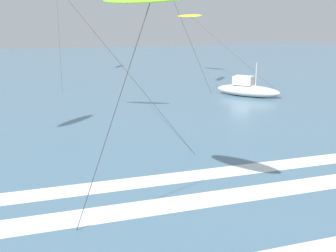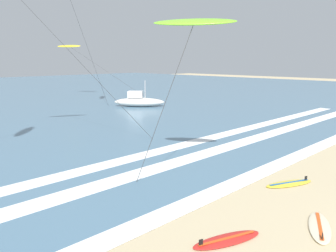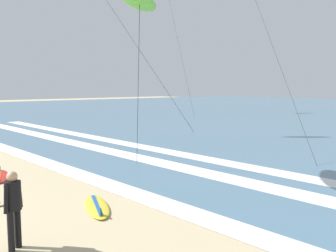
{
  "view_description": "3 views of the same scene",
  "coord_description": "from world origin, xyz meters",
  "px_view_note": "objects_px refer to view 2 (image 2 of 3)",
  "views": [
    {
      "loc": [
        -2.58,
        0.51,
        5.63
      ],
      "look_at": [
        0.3,
        9.66,
        3.07
      ],
      "focal_mm": 41.13,
      "sensor_mm": 36.0,
      "label": 1
    },
    {
      "loc": [
        -10.58,
        0.35,
        4.84
      ],
      "look_at": [
        -0.75,
        10.11,
        2.15
      ],
      "focal_mm": 37.06,
      "sensor_mm": 36.0,
      "label": 2
    },
    {
      "loc": [
        10.38,
        0.93,
        3.27
      ],
      "look_at": [
        2.47,
        8.14,
        2.12
      ],
      "focal_mm": 39.82,
      "sensor_mm": 36.0,
      "label": 3
    }
  ],
  "objects_px": {
    "surfboard_right_spare": "(227,240)",
    "offshore_boat": "(139,101)",
    "surfboard_left_pile": "(319,227)",
    "kite_yellow_far_left": "(69,46)",
    "surfboard_foreground_flat": "(289,183)",
    "kite_lime_high_right": "(194,22)"
  },
  "relations": [
    {
      "from": "surfboard_left_pile",
      "to": "kite_yellow_far_left",
      "type": "height_order",
      "value": "kite_yellow_far_left"
    },
    {
      "from": "surfboard_left_pile",
      "to": "surfboard_foreground_flat",
      "type": "bearing_deg",
      "value": 39.3
    },
    {
      "from": "surfboard_right_spare",
      "to": "offshore_boat",
      "type": "height_order",
      "value": "offshore_boat"
    },
    {
      "from": "surfboard_left_pile",
      "to": "surfboard_right_spare",
      "type": "xyz_separation_m",
      "value": [
        -2.5,
        1.48,
        0.0
      ]
    },
    {
      "from": "surfboard_foreground_flat",
      "to": "offshore_boat",
      "type": "xyz_separation_m",
      "value": [
        10.69,
        21.54,
        0.51
      ]
    },
    {
      "from": "surfboard_right_spare",
      "to": "surfboard_foreground_flat",
      "type": "relative_size",
      "value": 1.01
    },
    {
      "from": "kite_lime_high_right",
      "to": "surfboard_right_spare",
      "type": "bearing_deg",
      "value": -128.47
    },
    {
      "from": "surfboard_right_spare",
      "to": "offshore_boat",
      "type": "distance_m",
      "value": 27.45
    },
    {
      "from": "kite_yellow_far_left",
      "to": "offshore_boat",
      "type": "xyz_separation_m",
      "value": [
        -0.19,
        -13.75,
        -5.87
      ]
    },
    {
      "from": "kite_lime_high_right",
      "to": "kite_yellow_far_left",
      "type": "bearing_deg",
      "value": 67.95
    },
    {
      "from": "surfboard_right_spare",
      "to": "offshore_boat",
      "type": "xyz_separation_m",
      "value": [
        15.97,
        22.32,
        0.51
      ]
    },
    {
      "from": "kite_lime_high_right",
      "to": "kite_yellow_far_left",
      "type": "height_order",
      "value": "kite_yellow_far_left"
    },
    {
      "from": "surfboard_right_spare",
      "to": "offshore_boat",
      "type": "relative_size",
      "value": 0.43
    },
    {
      "from": "surfboard_foreground_flat",
      "to": "surfboard_right_spare",
      "type": "bearing_deg",
      "value": -171.52
    },
    {
      "from": "surfboard_left_pile",
      "to": "kite_yellow_far_left",
      "type": "xyz_separation_m",
      "value": [
        13.66,
        37.56,
        6.37
      ]
    },
    {
      "from": "surfboard_foreground_flat",
      "to": "offshore_boat",
      "type": "bearing_deg",
      "value": 63.59
    },
    {
      "from": "surfboard_right_spare",
      "to": "kite_lime_high_right",
      "type": "distance_m",
      "value": 7.97
    },
    {
      "from": "surfboard_foreground_flat",
      "to": "kite_lime_high_right",
      "type": "xyz_separation_m",
      "value": [
        -2.12,
        3.18,
        6.15
      ]
    },
    {
      "from": "offshore_boat",
      "to": "surfboard_right_spare",
      "type": "bearing_deg",
      "value": -125.57
    },
    {
      "from": "kite_yellow_far_left",
      "to": "offshore_boat",
      "type": "bearing_deg",
      "value": -90.81
    },
    {
      "from": "kite_lime_high_right",
      "to": "kite_yellow_far_left",
      "type": "distance_m",
      "value": 34.64
    },
    {
      "from": "kite_yellow_far_left",
      "to": "surfboard_right_spare",
      "type": "bearing_deg",
      "value": -114.13
    }
  ]
}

